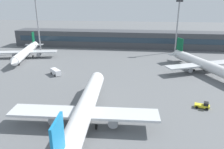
# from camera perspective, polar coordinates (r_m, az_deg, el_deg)

# --- Properties ---
(ground_plane) EXTENTS (400.00, 400.00, 0.00)m
(ground_plane) POSITION_cam_1_polar(r_m,az_deg,el_deg) (72.20, 0.30, -2.26)
(ground_plane) COLOR slate
(terminal_building) EXTENTS (124.96, 12.13, 9.00)m
(terminal_building) POSITION_cam_1_polar(r_m,az_deg,el_deg) (125.77, 3.37, 9.23)
(terminal_building) COLOR #3F4247
(terminal_building) RESTS_ON ground_plane
(airplane_near) EXTENTS (32.35, 46.42, 11.47)m
(airplane_near) POSITION_cam_1_polar(r_m,az_deg,el_deg) (49.20, -7.06, -8.83)
(airplane_near) COLOR white
(airplane_near) RESTS_ON ground_plane
(airplane_mid) EXTENTS (28.26, 39.19, 10.32)m
(airplane_mid) POSITION_cam_1_polar(r_m,az_deg,el_deg) (88.07, 22.88, 2.37)
(airplane_mid) COLOR silver
(airplane_mid) RESTS_ON ground_plane
(airplane_far) EXTENTS (27.81, 39.34, 9.81)m
(airplane_far) POSITION_cam_1_polar(r_m,az_deg,el_deg) (108.81, -21.54, 5.49)
(airplane_far) COLOR white
(airplane_far) RESTS_ON ground_plane
(baggage_tug_yellow) EXTENTS (3.86, 2.54, 1.75)m
(baggage_tug_yellow) POSITION_cam_1_polar(r_m,az_deg,el_deg) (60.69, 22.66, -7.43)
(baggage_tug_yellow) COLOR yellow
(baggage_tug_yellow) RESTS_ON ground_plane
(service_van_white) EXTENTS (5.05, 5.13, 2.08)m
(service_van_white) POSITION_cam_1_polar(r_m,az_deg,el_deg) (82.28, -14.50, 0.68)
(service_van_white) COLOR white
(service_van_white) RESTS_ON ground_plane
(floodlight_tower_west) EXTENTS (3.20, 0.80, 27.56)m
(floodlight_tower_west) POSITION_cam_1_polar(r_m,az_deg,el_deg) (118.08, -18.86, 13.14)
(floodlight_tower_west) COLOR gray
(floodlight_tower_west) RESTS_ON ground_plane
(floodlight_tower_east) EXTENTS (3.20, 0.80, 25.92)m
(floodlight_tower_east) POSITION_cam_1_polar(r_m,az_deg,el_deg) (116.26, 16.72, 12.85)
(floodlight_tower_east) COLOR gray
(floodlight_tower_east) RESTS_ON ground_plane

